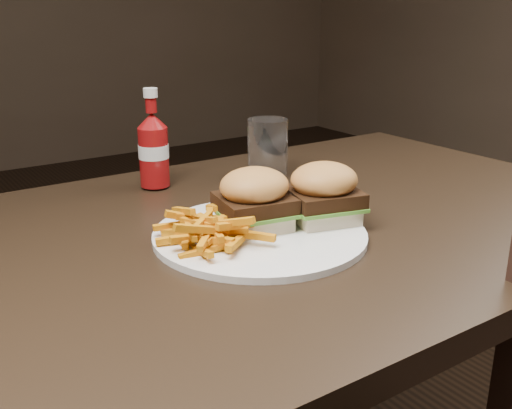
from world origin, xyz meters
TOP-DOWN VIEW (x-y plane):
  - dining_table at (0.00, 0.00)m, footprint 1.20×0.80m
  - plate at (-0.11, -0.05)m, footprint 0.32×0.32m
  - sandwich_half_a at (-0.11, -0.04)m, footprint 0.11×0.10m
  - sandwich_half_b at (-0.00, -0.07)m, footprint 0.11×0.11m
  - fries_pile at (-0.19, -0.05)m, footprint 0.13×0.13m
  - ketchup_bottle at (-0.13, 0.27)m, footprint 0.06×0.06m
  - tumbler at (0.09, 0.21)m, footprint 0.08×0.08m

SIDE VIEW (x-z plane):
  - dining_table at x=0.00m, z-range 0.71..0.75m
  - plate at x=-0.11m, z-range 0.75..0.76m
  - sandwich_half_a at x=-0.11m, z-range 0.76..0.78m
  - sandwich_half_b at x=0.00m, z-range 0.76..0.78m
  - fries_pile at x=-0.19m, z-range 0.76..0.81m
  - tumbler at x=0.09m, z-range 0.74..0.87m
  - ketchup_bottle at x=-0.13m, z-range 0.75..0.87m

